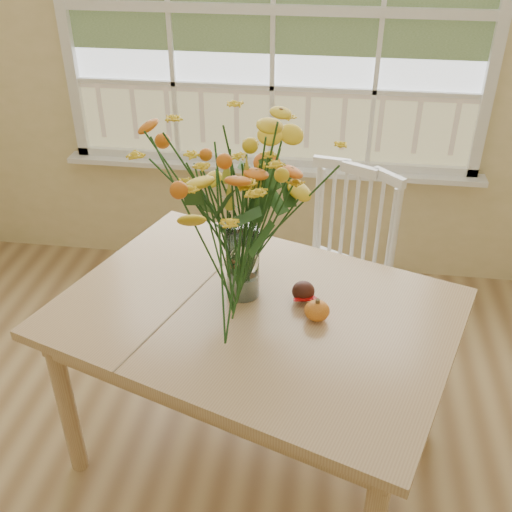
# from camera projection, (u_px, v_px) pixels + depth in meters

# --- Properties ---
(wall_back) EXTENTS (4.00, 0.02, 2.70)m
(wall_back) POSITION_uv_depth(u_px,v_px,m) (273.00, 48.00, 3.17)
(wall_back) COLOR beige
(wall_back) RESTS_ON floor
(window) EXTENTS (2.42, 0.12, 1.74)m
(window) POSITION_uv_depth(u_px,v_px,m) (273.00, 13.00, 3.04)
(window) COLOR silver
(window) RESTS_ON wall_back
(dining_table) EXTENTS (1.68, 1.43, 0.76)m
(dining_table) POSITION_uv_depth(u_px,v_px,m) (255.00, 328.00, 2.26)
(dining_table) COLOR tan
(dining_table) RESTS_ON floor
(windsor_chair) EXTENTS (0.61, 0.60, 0.99)m
(windsor_chair) POSITION_uv_depth(u_px,v_px,m) (342.00, 260.00, 2.89)
(windsor_chair) COLOR white
(windsor_chair) RESTS_ON floor
(flower_vase) EXTENTS (0.59, 0.59, 0.70)m
(flower_vase) POSITION_uv_depth(u_px,v_px,m) (242.00, 195.00, 2.07)
(flower_vase) COLOR white
(flower_vase) RESTS_ON dining_table
(pumpkin) EXTENTS (0.09, 0.09, 0.07)m
(pumpkin) POSITION_uv_depth(u_px,v_px,m) (317.00, 311.00, 2.14)
(pumpkin) COLOR #C55417
(pumpkin) RESTS_ON dining_table
(turkey_figurine) EXTENTS (0.11, 0.10, 0.12)m
(turkey_figurine) POSITION_uv_depth(u_px,v_px,m) (241.00, 276.00, 2.31)
(turkey_figurine) COLOR #CCB78C
(turkey_figurine) RESTS_ON dining_table
(dark_gourd) EXTENTS (0.13, 0.10, 0.08)m
(dark_gourd) POSITION_uv_depth(u_px,v_px,m) (303.00, 292.00, 2.24)
(dark_gourd) COLOR #38160F
(dark_gourd) RESTS_ON dining_table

